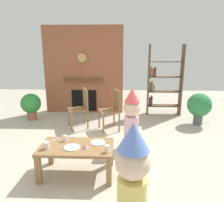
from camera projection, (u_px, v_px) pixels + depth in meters
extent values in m
plane|color=#BCB29E|center=(102.00, 155.00, 3.45)|extent=(12.00, 12.00, 0.00)
cube|color=#935138|center=(84.00, 70.00, 5.71)|extent=(2.20, 0.18, 2.40)
cube|color=black|center=(84.00, 100.00, 5.82)|extent=(0.70, 0.02, 0.60)
cube|color=brown|center=(83.00, 80.00, 5.64)|extent=(1.10, 0.10, 0.04)
cylinder|color=tan|center=(82.00, 58.00, 5.52)|extent=(0.24, 0.04, 0.24)
cube|color=brown|center=(148.00, 80.00, 5.51)|extent=(0.02, 0.28, 1.90)
cube|color=brown|center=(181.00, 81.00, 5.47)|extent=(0.02, 0.28, 1.90)
cube|color=brown|center=(163.00, 106.00, 5.66)|extent=(0.86, 0.28, 0.02)
cube|color=brown|center=(164.00, 91.00, 5.56)|extent=(0.86, 0.28, 0.02)
cube|color=brown|center=(165.00, 77.00, 5.47)|extent=(0.86, 0.28, 0.02)
cube|color=brown|center=(166.00, 62.00, 5.37)|extent=(0.86, 0.28, 0.02)
cube|color=#B23333|center=(150.00, 101.00, 5.65)|extent=(0.03, 0.20, 0.22)
cube|color=#3359A5|center=(152.00, 101.00, 5.64)|extent=(0.02, 0.20, 0.26)
cube|color=#3F8C4C|center=(151.00, 87.00, 5.55)|extent=(0.03, 0.20, 0.23)
cube|color=gold|center=(152.00, 86.00, 5.54)|extent=(0.02, 0.20, 0.26)
cube|color=#8C4C99|center=(153.00, 88.00, 5.55)|extent=(0.04, 0.20, 0.17)
cube|color=#D87F3F|center=(151.00, 72.00, 5.45)|extent=(0.04, 0.20, 0.25)
cube|color=#4C4C51|center=(153.00, 73.00, 5.45)|extent=(0.03, 0.20, 0.20)
cube|color=#B23333|center=(155.00, 72.00, 5.45)|extent=(0.03, 0.20, 0.24)
cube|color=olive|center=(77.00, 147.00, 2.85)|extent=(1.02, 0.58, 0.04)
cube|color=olive|center=(38.00, 170.00, 2.68)|extent=(0.07, 0.07, 0.39)
cube|color=olive|center=(109.00, 171.00, 2.65)|extent=(0.07, 0.07, 0.39)
cube|color=olive|center=(51.00, 152.00, 3.16)|extent=(0.07, 0.07, 0.39)
cube|color=olive|center=(111.00, 153.00, 3.12)|extent=(0.07, 0.07, 0.39)
cylinder|color=silver|center=(46.00, 145.00, 2.75)|extent=(0.08, 0.08, 0.10)
cylinder|color=silver|center=(107.00, 149.00, 2.65)|extent=(0.06, 0.06, 0.09)
cylinder|color=silver|center=(65.00, 138.00, 2.98)|extent=(0.06, 0.06, 0.09)
cylinder|color=white|center=(98.00, 142.00, 2.93)|extent=(0.21, 0.21, 0.01)
cylinder|color=white|center=(72.00, 147.00, 2.78)|extent=(0.22, 0.22, 0.01)
cone|color=pink|center=(85.00, 146.00, 2.75)|extent=(0.10, 0.10, 0.08)
cube|color=silver|center=(55.00, 140.00, 3.03)|extent=(0.13, 0.10, 0.01)
sphere|color=beige|center=(133.00, 162.00, 1.79)|extent=(0.32, 0.32, 0.32)
cone|color=#668CE5|center=(133.00, 136.00, 1.73)|extent=(0.28, 0.28, 0.25)
cylinder|color=#EAB2C6|center=(131.00, 132.00, 3.70)|extent=(0.26, 0.26, 0.59)
sphere|color=beige|center=(132.00, 108.00, 3.59)|extent=(0.30, 0.30, 0.30)
cone|color=#EA4C4C|center=(132.00, 95.00, 3.53)|extent=(0.27, 0.27, 0.24)
cube|color=olive|center=(78.00, 109.00, 4.61)|extent=(0.52, 0.52, 0.02)
cube|color=olive|center=(85.00, 98.00, 4.62)|extent=(0.18, 0.38, 0.45)
cylinder|color=olive|center=(69.00, 117.00, 4.77)|extent=(0.04, 0.04, 0.43)
cylinder|color=olive|center=(72.00, 122.00, 4.44)|extent=(0.04, 0.04, 0.43)
cylinder|color=olive|center=(84.00, 116.00, 4.89)|extent=(0.04, 0.04, 0.43)
cylinder|color=olive|center=(88.00, 120.00, 4.56)|extent=(0.04, 0.04, 0.43)
cube|color=olive|center=(109.00, 111.00, 4.49)|extent=(0.51, 0.51, 0.02)
cube|color=olive|center=(117.00, 100.00, 4.49)|extent=(0.17, 0.39, 0.45)
cylinder|color=olive|center=(99.00, 119.00, 4.66)|extent=(0.04, 0.04, 0.43)
cylinder|color=olive|center=(103.00, 124.00, 4.33)|extent=(0.04, 0.04, 0.43)
cylinder|color=olive|center=(114.00, 117.00, 4.77)|extent=(0.04, 0.04, 0.43)
cylinder|color=olive|center=(119.00, 122.00, 4.43)|extent=(0.04, 0.04, 0.43)
cylinder|color=#4C5660|center=(198.00, 119.00, 4.89)|extent=(0.21, 0.21, 0.25)
sphere|color=#2E7F45|center=(199.00, 105.00, 4.80)|extent=(0.55, 0.55, 0.55)
cylinder|color=#9E5B42|center=(32.00, 115.00, 5.26)|extent=(0.23, 0.23, 0.21)
sphere|color=#308C39|center=(31.00, 103.00, 5.19)|extent=(0.50, 0.50, 0.50)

